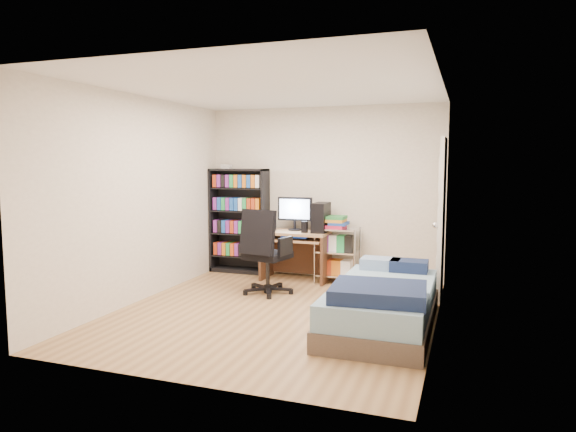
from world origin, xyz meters
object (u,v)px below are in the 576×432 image
at_px(media_shelf, 239,219).
at_px(bed, 382,304).
at_px(office_chair, 266,267).
at_px(computer_desk, 303,236).

bearing_deg(media_shelf, bed, -38.08).
relative_size(media_shelf, office_chair, 1.50).
xyz_separation_m(computer_desk, bed, (1.43, -1.79, -0.39)).
relative_size(media_shelf, bed, 0.83).
bearing_deg(computer_desk, bed, -51.44).
bearing_deg(office_chair, bed, -16.75).
relative_size(computer_desk, bed, 0.60).
distance_m(computer_desk, office_chair, 0.98).
xyz_separation_m(computer_desk, office_chair, (-0.21, -0.91, -0.29)).
distance_m(media_shelf, bed, 3.25).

